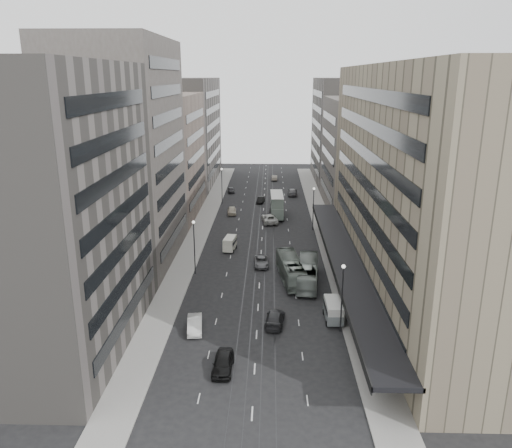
# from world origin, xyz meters

# --- Properties ---
(ground) EXTENTS (220.00, 220.00, 0.00)m
(ground) POSITION_xyz_m (0.00, 0.00, 0.00)
(ground) COLOR black
(ground) RESTS_ON ground
(sidewalk_right) EXTENTS (4.00, 125.00, 0.15)m
(sidewalk_right) POSITION_xyz_m (12.00, 37.50, 0.07)
(sidewalk_right) COLOR gray
(sidewalk_right) RESTS_ON ground
(sidewalk_left) EXTENTS (4.00, 125.00, 0.15)m
(sidewalk_left) POSITION_xyz_m (-12.00, 37.50, 0.07)
(sidewalk_left) COLOR gray
(sidewalk_left) RESTS_ON ground
(department_store) EXTENTS (19.20, 60.00, 30.00)m
(department_store) POSITION_xyz_m (21.45, 8.00, 14.95)
(department_store) COLOR gray
(department_store) RESTS_ON ground
(building_right_mid) EXTENTS (15.00, 28.00, 24.00)m
(building_right_mid) POSITION_xyz_m (21.50, 52.00, 12.00)
(building_right_mid) COLOR #4A4540
(building_right_mid) RESTS_ON ground
(building_right_far) EXTENTS (15.00, 32.00, 28.00)m
(building_right_far) POSITION_xyz_m (21.50, 82.00, 14.00)
(building_right_far) COLOR #67625C
(building_right_far) RESTS_ON ground
(building_left_a) EXTENTS (15.00, 28.00, 30.00)m
(building_left_a) POSITION_xyz_m (-21.50, -8.00, 15.00)
(building_left_a) COLOR #67625C
(building_left_a) RESTS_ON ground
(building_left_b) EXTENTS (15.00, 26.00, 34.00)m
(building_left_b) POSITION_xyz_m (-21.50, 19.00, 17.00)
(building_left_b) COLOR #4A4540
(building_left_b) RESTS_ON ground
(building_left_c) EXTENTS (15.00, 28.00, 25.00)m
(building_left_c) POSITION_xyz_m (-21.50, 46.00, 12.50)
(building_left_c) COLOR #78685D
(building_left_c) RESTS_ON ground
(building_left_d) EXTENTS (15.00, 38.00, 28.00)m
(building_left_d) POSITION_xyz_m (-21.50, 79.00, 14.00)
(building_left_d) COLOR #67625C
(building_left_d) RESTS_ON ground
(lamp_right_near) EXTENTS (0.44, 0.44, 8.32)m
(lamp_right_near) POSITION_xyz_m (9.70, -5.00, 5.20)
(lamp_right_near) COLOR #262628
(lamp_right_near) RESTS_ON ground
(lamp_right_far) EXTENTS (0.44, 0.44, 8.32)m
(lamp_right_far) POSITION_xyz_m (9.70, 35.00, 5.20)
(lamp_right_far) COLOR #262628
(lamp_right_far) RESTS_ON ground
(lamp_left_near) EXTENTS (0.44, 0.44, 8.32)m
(lamp_left_near) POSITION_xyz_m (-9.70, 12.00, 5.20)
(lamp_left_near) COLOR #262628
(lamp_left_near) RESTS_ON ground
(lamp_left_far) EXTENTS (0.44, 0.44, 8.32)m
(lamp_left_far) POSITION_xyz_m (-9.70, 55.00, 5.20)
(lamp_left_far) COLOR #262628
(lamp_left_far) RESTS_ON ground
(bus_near) EXTENTS (4.27, 12.12, 3.30)m
(bus_near) POSITION_xyz_m (4.55, 10.13, 1.65)
(bus_near) COLOR gray
(bus_near) RESTS_ON ground
(bus_far) EXTENTS (3.82, 11.78, 3.22)m
(bus_far) POSITION_xyz_m (6.90, 9.02, 1.61)
(bus_far) COLOR gray
(bus_far) RESTS_ON ground
(double_decker) EXTENTS (2.97, 9.08, 4.93)m
(double_decker) POSITION_xyz_m (2.84, 43.89, 2.66)
(double_decker) COLOR slate
(double_decker) RESTS_ON ground
(vw_microbus) EXTENTS (2.18, 4.63, 2.48)m
(vw_microbus) POSITION_xyz_m (9.20, -2.23, 1.38)
(vw_microbus) COLOR slate
(vw_microbus) RESTS_ON ground
(panel_van) EXTENTS (2.26, 3.96, 2.37)m
(panel_van) POSITION_xyz_m (-5.33, 22.57, 1.31)
(panel_van) COLOR white
(panel_van) RESTS_ON ground
(sedan_0) EXTENTS (2.12, 4.99, 1.68)m
(sedan_0) POSITION_xyz_m (-3.17, -13.35, 0.84)
(sedan_0) COLOR black
(sedan_0) RESTS_ON ground
(sedan_1) EXTENTS (2.27, 4.93, 1.57)m
(sedan_1) POSITION_xyz_m (-7.23, -5.25, 0.78)
(sedan_1) COLOR silver
(sedan_1) RESTS_ON ground
(sedan_2) EXTENTS (2.39, 4.88, 1.33)m
(sedan_2) POSITION_xyz_m (0.15, 15.65, 0.67)
(sedan_2) COLOR #5E5E60
(sedan_2) RESTS_ON ground
(sedan_3) EXTENTS (2.72, 5.45, 1.52)m
(sedan_3) POSITION_xyz_m (2.12, -3.43, 0.76)
(sedan_3) COLOR #232326
(sedan_3) RESTS_ON ground
(sedan_4) EXTENTS (2.26, 4.79, 1.58)m
(sedan_4) POSITION_xyz_m (-6.75, 45.77, 0.79)
(sedan_4) COLOR #B9AE99
(sedan_4) RESTS_ON ground
(sedan_5) EXTENTS (1.98, 4.37, 1.39)m
(sedan_5) POSITION_xyz_m (-0.75, 56.03, 0.70)
(sedan_5) COLOR black
(sedan_5) RESTS_ON ground
(sedan_6) EXTENTS (3.58, 6.49, 1.72)m
(sedan_6) POSITION_xyz_m (1.38, 39.67, 0.86)
(sedan_6) COLOR silver
(sedan_6) RESTS_ON ground
(sedan_7) EXTENTS (2.41, 5.66, 1.63)m
(sedan_7) POSITION_xyz_m (6.95, 63.99, 0.81)
(sedan_7) COLOR #5A5A5D
(sedan_7) RESTS_ON ground
(sedan_8) EXTENTS (2.13, 4.18, 1.36)m
(sedan_8) POSITION_xyz_m (-8.50, 66.27, 0.68)
(sedan_8) COLOR #2B2B2E
(sedan_8) RESTS_ON ground
(sedan_9) EXTENTS (1.59, 4.34, 1.42)m
(sedan_9) POSITION_xyz_m (2.66, 82.31, 0.71)
(sedan_9) COLOR #9E9383
(sedan_9) RESTS_ON ground
(pedestrian) EXTENTS (0.60, 0.41, 1.59)m
(pedestrian) POSITION_xyz_m (12.40, -14.52, 0.95)
(pedestrian) COLOR black
(pedestrian) RESTS_ON sidewalk_right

